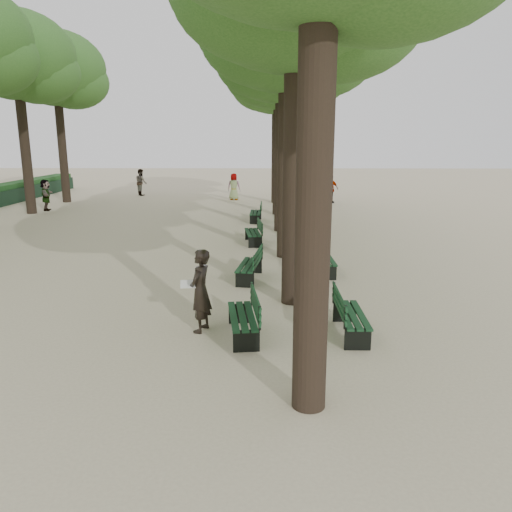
{
  "coord_description": "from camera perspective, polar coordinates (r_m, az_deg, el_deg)",
  "views": [
    {
      "loc": [
        0.81,
        -9.01,
        4.05
      ],
      "look_at": [
        0.6,
        3.0,
        1.2
      ],
      "focal_mm": 35.0,
      "sensor_mm": 36.0,
      "label": 1
    }
  ],
  "objects": [
    {
      "name": "tree_far_4",
      "position": [
        30.17,
        -25.78,
        19.9
      ],
      "size": [
        6.0,
        6.0,
        10.45
      ],
      "color": "#33261C",
      "rests_on": "ground"
    },
    {
      "name": "tree_far_5",
      "position": [
        34.72,
        -21.95,
        19.21
      ],
      "size": [
        6.0,
        6.0,
        10.45
      ],
      "color": "#33261C",
      "rests_on": "ground"
    },
    {
      "name": "bench_left_0",
      "position": [
        10.49,
        -1.5,
        -7.78
      ],
      "size": [
        0.79,
        1.86,
        0.92
      ],
      "color": "black",
      "rests_on": "ground"
    },
    {
      "name": "pedestrian_a",
      "position": [
        37.13,
        -12.99,
        8.22
      ],
      "size": [
        0.81,
        0.98,
        1.89
      ],
      "primitive_type": "imported",
      "rotation": [
        0.0,
        0.0,
        2.13
      ],
      "color": "#262628",
      "rests_on": "ground"
    },
    {
      "name": "pedestrian_e",
      "position": [
        30.93,
        -22.88,
        6.44
      ],
      "size": [
        0.75,
        1.68,
        1.77
      ],
      "primitive_type": "imported",
      "rotation": [
        0.0,
        0.0,
        1.82
      ],
      "color": "#262628",
      "rests_on": "ground"
    },
    {
      "name": "bench_right_2",
      "position": [
        20.01,
        6.21,
        2.39
      ],
      "size": [
        0.63,
        1.82,
        0.92
      ],
      "color": "black",
      "rests_on": "ground"
    },
    {
      "name": "bench_left_2",
      "position": [
        19.56,
        -0.32,
        2.21
      ],
      "size": [
        0.78,
        1.85,
        0.92
      ],
      "color": "black",
      "rests_on": "ground"
    },
    {
      "name": "man_with_map",
      "position": [
        10.63,
        -6.37,
        -3.98
      ],
      "size": [
        0.71,
        0.79,
        1.8
      ],
      "color": "black",
      "rests_on": "ground"
    },
    {
      "name": "bench_right_0",
      "position": [
        10.75,
        10.8,
        -7.49
      ],
      "size": [
        0.58,
        1.8,
        0.92
      ],
      "color": "black",
      "rests_on": "ground"
    },
    {
      "name": "pedestrian_d",
      "position": [
        33.57,
        -2.54,
        7.92
      ],
      "size": [
        0.91,
        0.5,
        1.76
      ],
      "primitive_type": "imported",
      "rotation": [
        0.0,
        0.0,
        2.96
      ],
      "color": "#262628",
      "rests_on": "ground"
    },
    {
      "name": "ground",
      "position": [
        9.92,
        -3.84,
        -10.8
      ],
      "size": [
        120.0,
        120.0,
        0.0
      ],
      "primitive_type": "plane",
      "color": "beige",
      "rests_on": "ground"
    },
    {
      "name": "tree_central_5",
      "position": [
        32.22,
        2.35,
        19.76
      ],
      "size": [
        6.0,
        6.0,
        9.95
      ],
      "color": "#33261C",
      "rests_on": "ground"
    },
    {
      "name": "pedestrian_c",
      "position": [
        32.28,
        8.52,
        7.59
      ],
      "size": [
        1.1,
        0.65,
        1.78
      ],
      "primitive_type": "imported",
      "rotation": [
        0.0,
        0.0,
        0.3
      ],
      "color": "#262628",
      "rests_on": "ground"
    },
    {
      "name": "tree_central_2",
      "position": [
        17.4,
        3.59,
        25.27
      ],
      "size": [
        6.0,
        6.0,
        9.95
      ],
      "color": "#33261C",
      "rests_on": "ground"
    },
    {
      "name": "tree_central_4",
      "position": [
        27.26,
        2.61,
        20.93
      ],
      "size": [
        6.0,
        6.0,
        9.95
      ],
      "color": "#33261C",
      "rests_on": "ground"
    },
    {
      "name": "bench_left_1",
      "position": [
        14.56,
        -0.78,
        -1.7
      ],
      "size": [
        0.8,
        1.86,
        0.92
      ],
      "color": "black",
      "rests_on": "ground"
    },
    {
      "name": "bench_left_3",
      "position": [
        24.79,
        -0.04,
        4.58
      ],
      "size": [
        0.6,
        1.81,
        0.92
      ],
      "color": "black",
      "rests_on": "ground"
    },
    {
      "name": "bench_right_3",
      "position": [
        24.76,
        5.22,
        4.52
      ],
      "size": [
        0.58,
        1.8,
        0.92
      ],
      "color": "black",
      "rests_on": "ground"
    },
    {
      "name": "tree_central_3",
      "position": [
        22.32,
        2.98,
        22.62
      ],
      "size": [
        6.0,
        6.0,
        9.95
      ],
      "color": "#33261C",
      "rests_on": "ground"
    },
    {
      "name": "bench_right_1",
      "position": [
        15.42,
        7.76,
        -0.96
      ],
      "size": [
        0.63,
        1.82,
        0.92
      ],
      "color": "black",
      "rests_on": "ground"
    }
  ]
}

